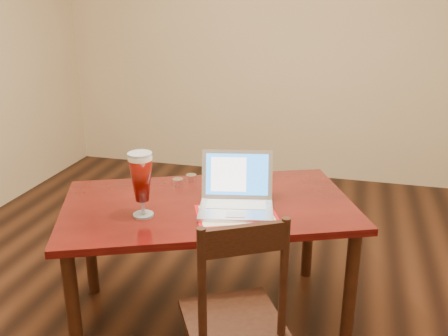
# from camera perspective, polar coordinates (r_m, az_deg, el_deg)

# --- Properties ---
(ground) EXTENTS (5.00, 5.00, 0.00)m
(ground) POSITION_cam_1_polar(r_m,az_deg,el_deg) (2.81, 0.31, -18.03)
(ground) COLOR black
(ground) RESTS_ON ground
(dining_table) EXTENTS (1.68, 1.34, 1.01)m
(dining_table) POSITION_cam_1_polar(r_m,az_deg,el_deg) (2.58, -2.03, -5.37)
(dining_table) COLOR #520D0A
(dining_table) RESTS_ON ground
(dining_chair) EXTENTS (0.53, 0.52, 0.93)m
(dining_chair) POSITION_cam_1_polar(r_m,az_deg,el_deg) (2.15, 1.22, -16.91)
(dining_chair) COLOR black
(dining_chair) RESTS_ON ground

